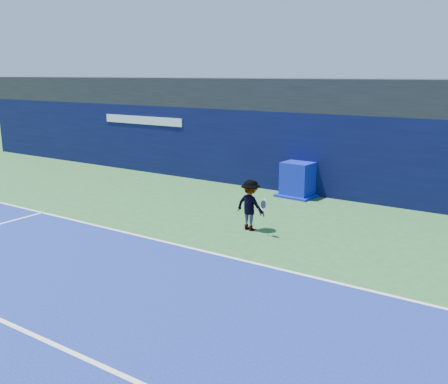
{
  "coord_description": "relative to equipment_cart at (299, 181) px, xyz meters",
  "views": [
    {
      "loc": [
        8.5,
        -6.64,
        4.39
      ],
      "look_at": [
        0.59,
        5.2,
        1.0
      ],
      "focal_mm": 40.0,
      "sensor_mm": 36.0,
      "label": 1
    }
  ],
  "objects": [
    {
      "name": "stadium_band",
      "position": [
        -0.88,
        1.81,
        3.02
      ],
      "size": [
        36.0,
        3.0,
        1.2
      ],
      "primitive_type": "cube",
      "color": "black",
      "rests_on": "back_wall_assembly"
    },
    {
      "name": "tennis_ball",
      "position": [
        -3.15,
        -5.08,
        0.59
      ],
      "size": [
        0.06,
        0.06,
        0.06
      ],
      "color": "#BEE819",
      "rests_on": "ground"
    },
    {
      "name": "baseline",
      "position": [
        -0.88,
        -6.69,
        -0.57
      ],
      "size": [
        24.0,
        0.1,
        0.01
      ],
      "primitive_type": "cube",
      "color": "white",
      "rests_on": "ground"
    },
    {
      "name": "ground",
      "position": [
        -0.88,
        -9.69,
        -0.58
      ],
      "size": [
        80.0,
        80.0,
        0.0
      ],
      "primitive_type": "plane",
      "color": "#2D652F",
      "rests_on": "ground"
    },
    {
      "name": "tennis_player",
      "position": [
        0.61,
        -4.48,
        0.16
      ],
      "size": [
        1.23,
        0.71,
        1.47
      ],
      "color": "white",
      "rests_on": "ground"
    },
    {
      "name": "back_wall_assembly",
      "position": [
        -0.88,
        0.81,
        0.92
      ],
      "size": [
        36.0,
        1.03,
        3.0
      ],
      "color": "#090C33",
      "rests_on": "ground"
    },
    {
      "name": "equipment_cart",
      "position": [
        0.0,
        0.0,
        0.0
      ],
      "size": [
        1.41,
        1.41,
        1.27
      ],
      "color": "#0B17A7",
      "rests_on": "ground"
    }
  ]
}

